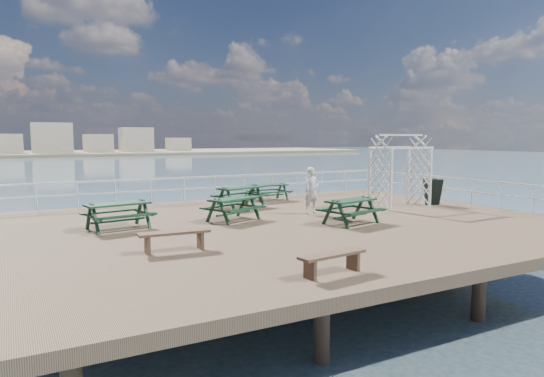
% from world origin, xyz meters
% --- Properties ---
extents(ground, '(18.00, 14.00, 0.30)m').
position_xyz_m(ground, '(0.00, 0.00, -0.15)').
color(ground, brown).
rests_on(ground, ground).
extents(sea_backdrop, '(300.00, 300.00, 9.20)m').
position_xyz_m(sea_backdrop, '(12.54, 134.07, -0.51)').
color(sea_backdrop, '#3D5767').
rests_on(sea_backdrop, ground).
extents(railing, '(17.77, 13.76, 1.10)m').
position_xyz_m(railing, '(-0.07, 2.57, 0.87)').
color(railing, white).
rests_on(railing, ground).
extents(picnic_table_a, '(2.24, 2.05, 0.89)m').
position_xyz_m(picnic_table_a, '(-1.57, 1.22, 0.57)').
color(picnic_table_a, '#12311E').
rests_on(picnic_table_a, ground).
extents(picnic_table_b, '(1.75, 1.44, 0.82)m').
position_xyz_m(picnic_table_b, '(2.01, 5.33, 0.53)').
color(picnic_table_b, '#12311E').
rests_on(picnic_table_b, ground).
extents(picnic_table_c, '(2.31, 2.06, 0.94)m').
position_xyz_m(picnic_table_c, '(-0.02, 4.00, 0.60)').
color(picnic_table_c, '#12311E').
rests_on(picnic_table_c, ground).
extents(picnic_table_d, '(2.14, 1.83, 0.93)m').
position_xyz_m(picnic_table_d, '(-5.35, 1.49, 0.59)').
color(picnic_table_d, '#12311E').
rests_on(picnic_table_d, ground).
extents(picnic_table_e, '(2.16, 1.89, 0.91)m').
position_xyz_m(picnic_table_e, '(1.60, -1.17, 0.58)').
color(picnic_table_e, '#12311E').
rests_on(picnic_table_e, ground).
extents(flat_bench_near, '(1.80, 0.52, 0.51)m').
position_xyz_m(flat_bench_near, '(-4.71, -2.23, 0.38)').
color(flat_bench_near, brown).
rests_on(flat_bench_near, ground).
extents(flat_bench_far, '(1.63, 0.57, 0.46)m').
position_xyz_m(flat_bench_far, '(-2.46, -5.80, 0.34)').
color(flat_bench_far, brown).
rests_on(flat_bench_far, ground).
extents(trellis_arbor, '(2.43, 1.38, 2.96)m').
position_xyz_m(trellis_arbor, '(5.70, 0.94, 1.32)').
color(trellis_arbor, white).
rests_on(trellis_arbor, ground).
extents(sandwich_board, '(0.76, 0.62, 1.11)m').
position_xyz_m(sandwich_board, '(7.40, 0.78, 0.54)').
color(sandwich_board, black).
rests_on(sandwich_board, ground).
extents(person, '(0.68, 0.49, 1.74)m').
position_xyz_m(person, '(1.54, 1.12, 0.87)').
color(person, silver).
rests_on(person, ground).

